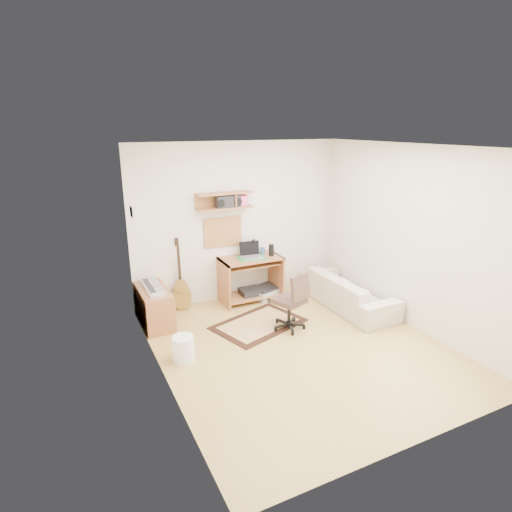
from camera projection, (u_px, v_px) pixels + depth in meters
name	position (u px, v px, depth m)	size (l,w,h in m)	color
floor	(300.00, 347.00, 5.61)	(3.60, 4.00, 0.01)	tan
ceiling	(307.00, 146.00, 4.83)	(3.60, 4.00, 0.01)	white
back_wall	(239.00, 222.00, 6.94)	(3.60, 0.01, 2.60)	beige
left_wall	(159.00, 276.00, 4.47)	(0.01, 4.00, 2.60)	beige
right_wall	(412.00, 238.00, 5.97)	(0.01, 4.00, 2.60)	beige
wall_shelf	(225.00, 201.00, 6.58)	(0.90, 0.25, 0.26)	#A16039
cork_board	(223.00, 232.00, 6.83)	(0.64, 0.03, 0.49)	#A17050
wall_photo	(132.00, 212.00, 5.64)	(0.02, 0.20, 0.15)	#4C8CBF
desk	(251.00, 279.00, 7.01)	(1.00, 0.55, 0.75)	#A16039
laptop	(251.00, 250.00, 6.84)	(0.34, 0.34, 0.26)	silver
speaker	(271.00, 250.00, 6.97)	(0.09, 0.09, 0.20)	black
desk_lamp	(255.00, 246.00, 7.04)	(0.09, 0.09, 0.28)	black
pencil_cup	(263.00, 251.00, 7.08)	(0.08, 0.08, 0.11)	#315594
boombox	(228.00, 202.00, 6.61)	(0.39, 0.18, 0.20)	black
rug	(259.00, 324.00, 6.24)	(1.29, 0.86, 0.02)	beige
task_chair	(289.00, 301.00, 6.00)	(0.45, 0.45, 0.87)	#3B2A23
cabinet	(154.00, 306.00, 6.20)	(0.40, 0.90, 0.55)	#A16039
music_keyboard	(153.00, 287.00, 6.11)	(0.22, 0.70, 0.06)	#B2B5BA
guitar	(181.00, 275.00, 6.59)	(0.31, 0.20, 1.17)	olive
waste_basket	(183.00, 349.00, 5.25)	(0.27, 0.27, 0.33)	white
printer	(266.00, 292.00, 7.21)	(0.46, 0.36, 0.17)	#A5A8AA
sofa	(348.00, 286.00, 6.77)	(1.81, 0.53, 0.71)	#BDAF96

